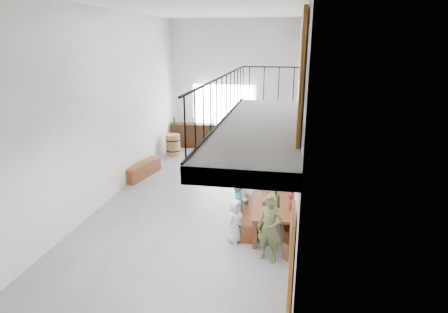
% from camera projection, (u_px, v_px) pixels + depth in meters
% --- Properties ---
extents(floor, '(12.00, 12.00, 0.00)m').
position_uv_depth(floor, '(202.00, 198.00, 11.45)').
color(floor, slate).
rests_on(floor, ground).
extents(room_walls, '(12.00, 12.00, 12.00)m').
position_uv_depth(room_walls, '(199.00, 81.00, 10.40)').
color(room_walls, white).
rests_on(room_walls, ground).
extents(gateway_portal, '(2.80, 0.08, 2.80)m').
position_uv_depth(gateway_portal, '(224.00, 116.00, 16.68)').
color(gateway_portal, white).
rests_on(gateway_portal, ground).
extents(right_wall_decor, '(0.07, 8.28, 5.07)m').
position_uv_depth(right_wall_decor, '(294.00, 170.00, 8.71)').
color(right_wall_decor, '#995E24').
rests_on(right_wall_decor, ground).
extents(balcony, '(1.52, 5.62, 4.00)m').
position_uv_depth(balcony, '(259.00, 130.00, 7.29)').
color(balcony, silver).
rests_on(balcony, ground).
extents(tasting_table, '(1.24, 2.51, 0.79)m').
position_uv_depth(tasting_table, '(271.00, 203.00, 9.45)').
color(tasting_table, brown).
rests_on(tasting_table, ground).
extents(bench_inner, '(0.49, 2.00, 0.46)m').
position_uv_depth(bench_inner, '(249.00, 217.00, 9.77)').
color(bench_inner, brown).
rests_on(bench_inner, ground).
extents(bench_wall, '(0.48, 1.86, 0.42)m').
position_uv_depth(bench_wall, '(285.00, 222.00, 9.51)').
color(bench_wall, brown).
rests_on(bench_wall, ground).
extents(tableware, '(0.60, 1.42, 0.35)m').
position_uv_depth(tableware, '(270.00, 198.00, 9.17)').
color(tableware, black).
rests_on(tableware, tasting_table).
extents(side_bench, '(0.75, 1.83, 0.50)m').
position_uv_depth(side_bench, '(143.00, 170.00, 13.23)').
color(side_bench, brown).
rests_on(side_bench, ground).
extents(oak_barrel, '(0.61, 0.61, 0.89)m').
position_uv_depth(oak_barrel, '(173.00, 145.00, 15.64)').
color(oak_barrel, '#9C7245').
rests_on(oak_barrel, ground).
extents(serving_counter, '(2.07, 0.87, 1.06)m').
position_uv_depth(serving_counter, '(194.00, 135.00, 16.90)').
color(serving_counter, '#352110').
rests_on(serving_counter, ground).
extents(counter_bottles, '(1.75, 0.30, 0.28)m').
position_uv_depth(counter_bottles, '(193.00, 121.00, 16.71)').
color(counter_bottles, black).
rests_on(counter_bottles, serving_counter).
extents(guest_left_a, '(0.54, 0.63, 1.09)m').
position_uv_depth(guest_left_a, '(235.00, 221.00, 8.85)').
color(guest_left_a, silver).
rests_on(guest_left_a, ground).
extents(guest_left_b, '(0.42, 0.53, 1.28)m').
position_uv_depth(guest_left_b, '(239.00, 206.00, 9.41)').
color(guest_left_b, '#24667A').
rests_on(guest_left_b, ground).
extents(guest_left_c, '(0.63, 0.72, 1.26)m').
position_uv_depth(guest_left_c, '(247.00, 196.00, 10.01)').
color(guest_left_c, silver).
rests_on(guest_left_c, ground).
extents(guest_left_d, '(0.56, 0.84, 1.22)m').
position_uv_depth(guest_left_d, '(246.00, 192.00, 10.39)').
color(guest_left_d, '#24667A').
rests_on(guest_left_d, ground).
extents(guest_right_a, '(0.46, 0.77, 1.23)m').
position_uv_depth(guest_right_a, '(293.00, 217.00, 8.89)').
color(guest_right_a, '#B6311F').
rests_on(guest_right_a, ground).
extents(guest_right_b, '(0.43, 0.99, 1.04)m').
position_uv_depth(guest_right_b, '(294.00, 210.00, 9.49)').
color(guest_right_b, black).
rests_on(guest_right_b, ground).
extents(guest_right_c, '(0.55, 0.66, 1.14)m').
position_uv_depth(guest_right_c, '(292.00, 198.00, 10.06)').
color(guest_right_c, silver).
rests_on(guest_right_c, ground).
extents(host_standing, '(0.65, 0.52, 1.54)m').
position_uv_depth(host_standing, '(270.00, 228.00, 8.03)').
color(host_standing, '#4F5630').
rests_on(host_standing, ground).
extents(potted_plant, '(0.46, 0.41, 0.46)m').
position_uv_depth(potted_plant, '(283.00, 192.00, 11.33)').
color(potted_plant, '#194E1E').
rests_on(potted_plant, ground).
extents(bicycle_near, '(1.58, 0.67, 0.81)m').
position_uv_depth(bicycle_near, '(232.00, 140.00, 16.59)').
color(bicycle_near, black).
rests_on(bicycle_near, ground).
extents(bicycle_far, '(1.83, 0.91, 1.06)m').
position_uv_depth(bicycle_far, '(265.00, 140.00, 16.06)').
color(bicycle_far, black).
rests_on(bicycle_far, ground).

